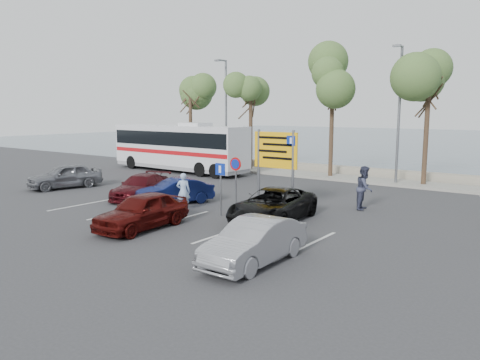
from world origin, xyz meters
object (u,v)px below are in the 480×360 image
Objects in this scene: street_lamp_right at (399,108)px; suv_black at (273,205)px; coach_bus_left at (179,149)px; car_blue at (175,191)px; car_silver_b at (255,242)px; car_silver_a at (65,176)px; car_red at (142,211)px; street_lamp_left at (225,109)px; car_maroon at (141,187)px; pedestrian_near at (183,191)px; direction_sign at (276,156)px; pedestrian_far at (365,188)px.

suv_black is (-0.86, -12.27, -3.93)m from street_lamp_right.
coach_bus_left reaches higher than car_blue.
suv_black reaches higher than car_silver_b.
car_silver_a is (-15.00, -12.44, -3.90)m from street_lamp_right.
car_red is (2.40, -4.18, 0.08)m from car_blue.
car_blue is at bearing -61.97° from street_lamp_left.
street_lamp_left is 1.93× the size of car_maroon.
pedestrian_near is at bearing 147.22° from car_silver_b.
street_lamp_right is 17.54m from car_silver_b.
car_silver_b is at bearing -62.18° from direction_sign.
car_maroon is at bearing 153.72° from car_silver_b.
car_red is (-2.20, -5.88, -1.74)m from direction_sign.
car_silver_b is (14.54, -17.02, -3.95)m from street_lamp_left.
pedestrian_far is at bearing 91.27° from car_silver_b.
street_lamp_left is 1.00× the size of street_lamp_right.
coach_bus_left is 5.89× the size of pedestrian_far.
street_lamp_right reaches higher than pedestrian_near.
direction_sign is 5.23m from car_blue.
coach_bus_left is 2.43× the size of suv_black.
car_blue is (-4.60, -1.70, -1.82)m from direction_sign.
street_lamp_right is 12.91m from suv_black.
car_blue is (8.40, -9.00, -1.06)m from coach_bus_left.
car_silver_b is (5.74, -0.82, -0.04)m from car_red.
car_maroon is (6.00, 0.42, -0.10)m from car_silver_a.
suv_black is (8.14, -0.25, 0.06)m from car_maroon.
car_silver_a is 17.16m from car_silver_b.
car_silver_b reaches higher than car_blue.
street_lamp_right is 15.58m from coach_bus_left.
street_lamp_left reaches higher than car_blue.
street_lamp_left is 1.94× the size of car_silver_a.
suv_black is 2.42× the size of pedestrian_far.
coach_bus_left is 17.07m from car_red.
coach_bus_left is (-15.00, -3.02, -2.93)m from street_lamp_right.
pedestrian_near is at bearing -45.18° from coach_bus_left.
pedestrian_near is 0.84× the size of pedestrian_far.
car_silver_a is 2.09× the size of pedestrian_far.
pedestrian_far reaches higher than car_maroon.
car_maroon is (4.00, -12.02, -4.00)m from street_lamp_left.
car_blue is at bearing 147.53° from car_silver_b.
street_lamp_left is 2.23× the size of direction_sign.
direction_sign is 1.82× the size of pedestrian_far.
car_blue reaches higher than car_maroon.
direction_sign reaches higher than pedestrian_far.
car_blue is (6.40, -12.02, -3.99)m from street_lamp_left.
direction_sign reaches higher than car_silver_b.
pedestrian_near is at bearing -6.58° from car_blue.
pedestrian_near is at bearing -29.95° from car_maroon.
car_blue is at bearing 109.89° from pedestrian_far.
street_lamp_left is at bearing -98.12° from pedestrian_near.
car_maroon is at bearing -71.59° from street_lamp_left.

